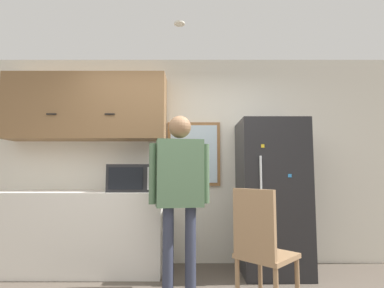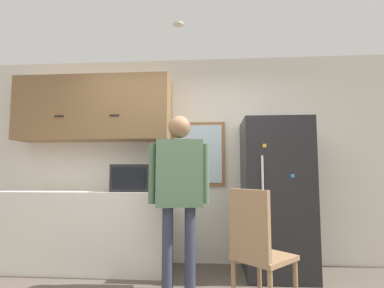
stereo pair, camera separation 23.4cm
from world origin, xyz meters
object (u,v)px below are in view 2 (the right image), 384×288
(microwave, at_px, (137,178))
(refrigerator, at_px, (276,196))
(person, at_px, (179,181))
(chair, at_px, (257,246))

(microwave, bearing_deg, refrigerator, 0.89)
(microwave, distance_m, person, 0.78)
(person, relative_size, chair, 1.70)
(refrigerator, relative_size, chair, 1.73)
(person, bearing_deg, refrigerator, 17.04)
(microwave, relative_size, refrigerator, 0.31)
(microwave, xyz_separation_m, chair, (1.28, -0.98, -0.54))
(microwave, height_order, refrigerator, refrigerator)
(microwave, bearing_deg, person, -42.45)
(microwave, distance_m, refrigerator, 1.66)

